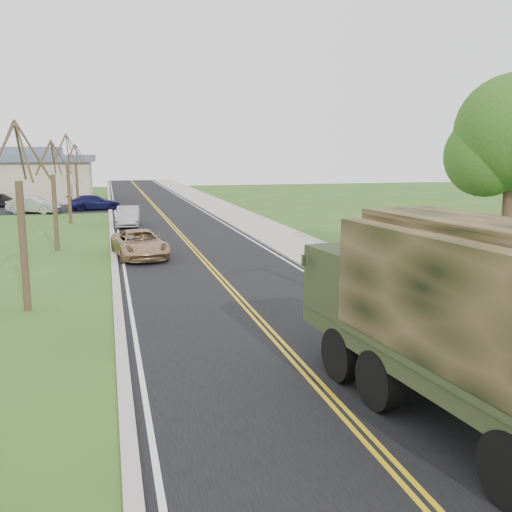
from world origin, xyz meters
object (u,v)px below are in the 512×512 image
object	(u,v)px
sedan_silver	(128,217)
suv_champagne	(140,244)
pickup_navy	(465,263)
military_truck	(463,307)

from	to	relation	value
sedan_silver	suv_champagne	bearing A→B (deg)	-85.05
pickup_navy	sedan_silver	bearing A→B (deg)	61.72
sedan_silver	pickup_navy	xyz separation A→B (m)	(12.50, -20.62, -0.02)
military_truck	sedan_silver	bearing A→B (deg)	93.14
sedan_silver	pickup_navy	bearing A→B (deg)	-54.26
military_truck	pickup_navy	world-z (taller)	military_truck
sedan_silver	military_truck	bearing A→B (deg)	-76.39
sedan_silver	pickup_navy	distance (m)	24.11
suv_champagne	military_truck	bearing A→B (deg)	-82.86
suv_champagne	pickup_navy	xyz separation A→B (m)	(12.41, -8.40, 0.01)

